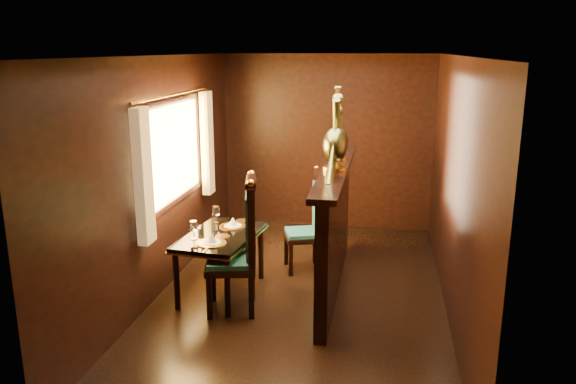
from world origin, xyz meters
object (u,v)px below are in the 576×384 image
(peacock_left, at_px, (335,130))
(chair_left, at_px, (243,241))
(dining_table, at_px, (220,240))
(peacock_right, at_px, (340,130))
(chair_right, at_px, (313,218))

(peacock_left, bearing_deg, chair_left, -147.64)
(dining_table, height_order, peacock_right, peacock_right)
(chair_right, relative_size, peacock_right, 1.82)
(chair_right, height_order, peacock_left, peacock_left)
(dining_table, distance_m, chair_left, 0.50)
(chair_right, distance_m, peacock_right, 1.11)
(chair_left, xyz_separation_m, peacock_left, (0.84, 0.53, 1.05))
(dining_table, relative_size, peacock_right, 1.79)
(dining_table, height_order, chair_left, chair_left)
(peacock_left, bearing_deg, chair_right, 114.56)
(chair_left, distance_m, peacock_right, 1.66)
(peacock_right, bearing_deg, chair_right, 156.88)
(dining_table, relative_size, chair_left, 0.86)
(peacock_left, height_order, peacock_right, peacock_left)
(chair_left, xyz_separation_m, chair_right, (0.53, 1.19, -0.09))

